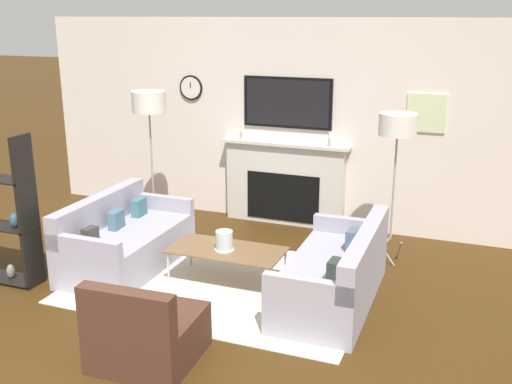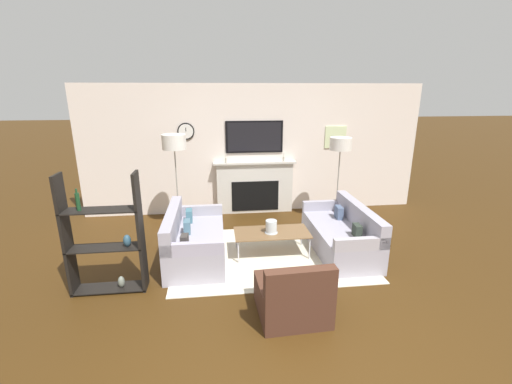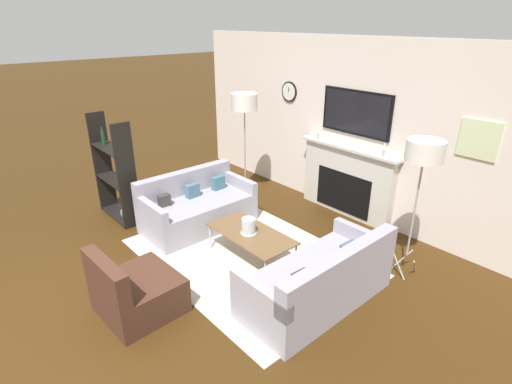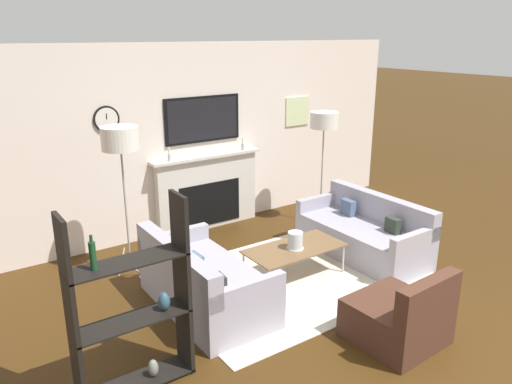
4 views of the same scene
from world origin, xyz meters
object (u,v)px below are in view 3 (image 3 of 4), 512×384
at_px(couch_left, 197,208).
at_px(couch_right, 319,281).
at_px(floor_lamp_left, 244,103).
at_px(coffee_table, 251,234).
at_px(hurricane_candle, 249,227).
at_px(shelf_unit, 115,174).
at_px(armchair, 135,292).
at_px(floor_lamp_right, 425,153).

relative_size(couch_left, couch_right, 0.92).
height_order(couch_left, floor_lamp_left, floor_lamp_left).
distance_m(coffee_table, hurricane_candle, 0.12).
distance_m(hurricane_candle, shelf_unit, 2.42).
relative_size(couch_right, hurricane_candle, 8.50).
bearing_deg(floor_lamp_left, coffee_table, -37.58).
bearing_deg(armchair, shelf_unit, 160.21).
height_order(hurricane_candle, shelf_unit, shelf_unit).
distance_m(couch_right, hurricane_candle, 1.20).
relative_size(armchair, floor_lamp_left, 0.45).
relative_size(couch_left, armchair, 1.98).
relative_size(hurricane_candle, shelf_unit, 0.13).
relative_size(coffee_table, hurricane_candle, 5.76).
bearing_deg(couch_right, shelf_unit, -167.55).
distance_m(armchair, floor_lamp_left, 3.52).
height_order(couch_right, hurricane_candle, couch_right).
distance_m(armchair, floor_lamp_right, 3.46).
relative_size(couch_left, floor_lamp_right, 0.95).
height_order(couch_right, coffee_table, couch_right).
xyz_separation_m(armchair, floor_lamp_right, (1.52, 2.82, 1.32)).
height_order(floor_lamp_left, floor_lamp_right, floor_lamp_left).
bearing_deg(floor_lamp_right, coffee_table, -140.96).
xyz_separation_m(floor_lamp_right, shelf_unit, (-3.80, -2.00, -0.83)).
bearing_deg(couch_left, shelf_unit, -143.90).
relative_size(couch_left, shelf_unit, 1.01).
bearing_deg(coffee_table, shelf_unit, -161.24).
xyz_separation_m(couch_right, armchair, (-1.18, -1.59, -0.03)).
relative_size(armchair, hurricane_candle, 3.94).
bearing_deg(hurricane_candle, shelf_unit, -161.71).
bearing_deg(floor_lamp_right, couch_right, -105.26).
bearing_deg(coffee_table, floor_lamp_left, 142.42).
distance_m(armchair, shelf_unit, 2.47).
bearing_deg(couch_right, hurricane_candle, -179.47).
distance_m(coffee_table, floor_lamp_right, 2.28).
bearing_deg(coffee_table, couch_right, -0.76).
xyz_separation_m(couch_left, floor_lamp_right, (2.75, 1.24, 1.28)).
distance_m(couch_right, shelf_unit, 3.58).
bearing_deg(armchair, couch_right, 53.32).
xyz_separation_m(couch_right, floor_lamp_left, (-2.75, 1.24, 1.38)).
bearing_deg(couch_right, couch_left, 179.99).
bearing_deg(floor_lamp_right, couch_left, -155.83).
distance_m(coffee_table, shelf_unit, 2.45).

